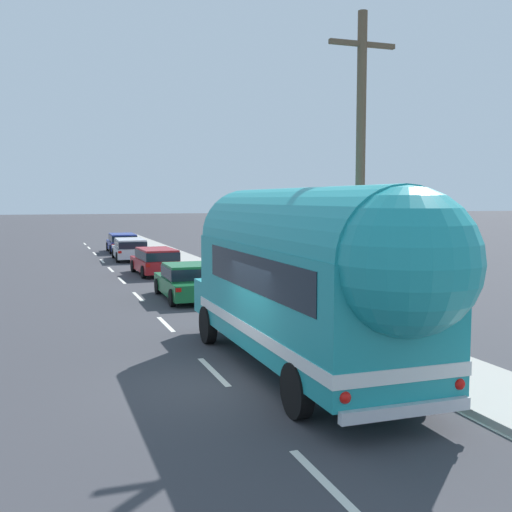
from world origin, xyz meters
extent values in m
plane|color=#38383D|center=(0.00, 0.00, 0.00)|extent=(300.00, 300.00, 0.00)
cube|color=silver|center=(0.00, -4.80, 0.00)|extent=(0.14, 2.40, 0.01)
cube|color=silver|center=(0.00, 1.07, 0.00)|extent=(0.14, 2.40, 0.01)
cube|color=silver|center=(0.00, 6.67, 0.00)|extent=(0.14, 2.40, 0.01)
cube|color=silver|center=(0.00, 12.42, 0.00)|extent=(0.14, 2.40, 0.01)
cube|color=silver|center=(0.00, 17.57, 0.00)|extent=(0.14, 2.40, 0.01)
cube|color=silver|center=(0.00, 22.45, 0.00)|extent=(0.14, 2.40, 0.01)
cube|color=silver|center=(0.00, 27.32, 0.00)|extent=(0.14, 2.40, 0.01)
cube|color=silver|center=(0.00, 32.96, 0.00)|extent=(0.14, 2.40, 0.01)
cube|color=silver|center=(0.00, 38.46, 0.00)|extent=(0.14, 2.40, 0.01)
cube|color=silver|center=(0.00, 43.12, 0.00)|extent=(0.14, 2.40, 0.01)
cube|color=silver|center=(3.55, 12.00, 0.00)|extent=(0.12, 80.00, 0.01)
cube|color=#9E9B93|center=(4.76, 10.00, 0.07)|extent=(2.42, 90.00, 0.15)
cylinder|color=brown|center=(4.08, 1.83, 4.25)|extent=(0.24, 0.24, 8.50)
cube|color=brown|center=(4.08, 1.83, 7.70)|extent=(1.80, 0.12, 0.12)
cube|color=teal|center=(1.78, 0.15, 1.75)|extent=(2.52, 8.09, 2.30)
cylinder|color=teal|center=(1.78, 0.15, 2.90)|extent=(2.47, 7.99, 2.45)
sphere|color=teal|center=(1.79, -3.83, 2.90)|extent=(2.40, 2.40, 2.40)
cube|color=teal|center=(1.76, 4.84, 1.07)|extent=(2.26, 1.31, 0.95)
cube|color=white|center=(1.78, 0.15, 1.10)|extent=(2.56, 8.13, 0.24)
cube|color=black|center=(1.78, -0.15, 2.35)|extent=(2.55, 6.29, 0.76)
cube|color=black|center=(1.79, -3.84, 2.40)|extent=(2.00, 0.09, 0.84)
cube|color=white|center=(1.79, -3.85, 1.15)|extent=(0.80, 0.06, 0.90)
cube|color=silver|center=(1.79, -3.94, 0.55)|extent=(2.34, 0.15, 0.20)
sphere|color=red|center=(0.74, -3.87, 0.85)|extent=(0.20, 0.20, 0.20)
sphere|color=red|center=(2.84, -3.86, 0.85)|extent=(0.20, 0.20, 0.20)
cube|color=black|center=(1.77, 4.24, 2.40)|extent=(2.14, 0.11, 0.96)
cube|color=silver|center=(1.76, 5.53, 0.95)|extent=(0.90, 0.10, 0.56)
cylinder|color=black|center=(0.60, 3.79, 0.50)|extent=(0.26, 1.00, 1.00)
cylinder|color=black|center=(2.94, 3.80, 0.50)|extent=(0.26, 1.00, 1.00)
cylinder|color=black|center=(0.61, -2.29, 0.50)|extent=(0.26, 1.00, 1.00)
cylinder|color=black|center=(2.95, -2.28, 0.50)|extent=(0.26, 1.00, 1.00)
cube|color=#196633|center=(1.71, 11.26, 0.52)|extent=(1.84, 4.56, 0.60)
cube|color=#196633|center=(1.71, 11.13, 1.09)|extent=(1.62, 2.21, 0.55)
cube|color=black|center=(1.71, 11.13, 1.06)|extent=(1.68, 2.25, 0.43)
cube|color=red|center=(0.91, 8.99, 0.70)|extent=(0.20, 0.04, 0.14)
cube|color=red|center=(2.46, 8.97, 0.70)|extent=(0.20, 0.04, 0.14)
cylinder|color=black|center=(0.87, 12.84, 0.32)|extent=(0.21, 0.64, 0.64)
cylinder|color=black|center=(2.58, 12.81, 0.32)|extent=(0.21, 0.64, 0.64)
cylinder|color=black|center=(0.84, 9.70, 0.32)|extent=(0.21, 0.64, 0.64)
cylinder|color=black|center=(2.54, 9.68, 0.32)|extent=(0.21, 0.64, 0.64)
cube|color=#A5191E|center=(1.93, 19.43, 0.52)|extent=(1.97, 4.30, 0.60)
cube|color=#A5191E|center=(1.94, 18.95, 1.09)|extent=(1.72, 3.04, 0.55)
cube|color=black|center=(1.94, 18.95, 1.06)|extent=(1.78, 3.08, 0.43)
cube|color=red|center=(1.21, 17.28, 0.70)|extent=(0.20, 0.05, 0.14)
cube|color=red|center=(2.79, 17.33, 0.70)|extent=(0.20, 0.05, 0.14)
cylinder|color=black|center=(1.01, 20.82, 0.32)|extent=(0.22, 0.65, 0.64)
cylinder|color=black|center=(2.75, 20.88, 0.32)|extent=(0.22, 0.65, 0.64)
cylinder|color=black|center=(1.10, 17.98, 0.32)|extent=(0.22, 0.65, 0.64)
cylinder|color=black|center=(2.84, 18.04, 0.32)|extent=(0.22, 0.65, 0.64)
cube|color=silver|center=(1.74, 27.59, 0.52)|extent=(2.00, 4.58, 0.60)
cube|color=silver|center=(1.72, 27.11, 1.09)|extent=(1.76, 3.32, 0.55)
cube|color=black|center=(1.72, 27.11, 1.06)|extent=(1.82, 3.36, 0.43)
cube|color=red|center=(0.86, 25.34, 0.70)|extent=(0.20, 0.05, 0.14)
cube|color=red|center=(2.47, 25.29, 0.70)|extent=(0.20, 0.05, 0.14)
cylinder|color=black|center=(0.90, 29.17, 0.32)|extent=(0.22, 0.65, 0.64)
cylinder|color=black|center=(2.67, 29.12, 0.32)|extent=(0.22, 0.65, 0.64)
cylinder|color=black|center=(0.80, 26.06, 0.32)|extent=(0.22, 0.65, 0.64)
cylinder|color=black|center=(2.57, 26.00, 0.32)|extent=(0.22, 0.65, 0.64)
cube|color=navy|center=(2.01, 33.60, 0.52)|extent=(1.99, 4.34, 0.60)
cube|color=navy|center=(1.99, 33.12, 1.09)|extent=(1.76, 3.09, 0.55)
cube|color=black|center=(1.99, 33.12, 1.06)|extent=(1.82, 3.13, 0.43)
cube|color=red|center=(1.13, 31.46, 0.70)|extent=(0.20, 0.04, 0.14)
cube|color=red|center=(2.78, 31.42, 0.70)|extent=(0.20, 0.04, 0.14)
cylinder|color=black|center=(1.13, 35.07, 0.32)|extent=(0.21, 0.64, 0.64)
cylinder|color=black|center=(2.95, 35.03, 0.32)|extent=(0.21, 0.64, 0.64)
cylinder|color=black|center=(1.06, 32.17, 0.32)|extent=(0.21, 0.64, 0.64)
cylinder|color=black|center=(2.88, 32.13, 0.32)|extent=(0.21, 0.64, 0.64)
camera|label=1|loc=(-3.59, -12.14, 3.89)|focal=43.45mm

